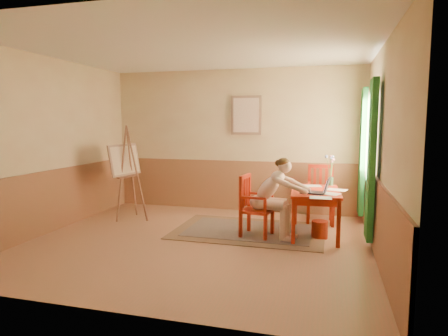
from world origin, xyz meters
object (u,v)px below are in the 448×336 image
(chair_left, at_px, (254,206))
(easel, at_px, (126,164))
(table, at_px, (315,196))
(figure, at_px, (273,194))
(laptop, at_px, (318,190))
(chair_back, at_px, (320,194))

(chair_left, bearing_deg, easel, 168.43)
(table, distance_m, figure, 0.69)
(table, distance_m, easel, 3.40)
(chair_left, xyz_separation_m, easel, (-2.46, 0.50, 0.53))
(table, distance_m, laptop, 0.33)
(chair_back, xyz_separation_m, figure, (-0.66, -1.24, 0.18))
(table, xyz_separation_m, easel, (-3.38, 0.21, 0.38))
(figure, relative_size, easel, 0.73)
(easel, bearing_deg, chair_back, 11.38)
(chair_left, bearing_deg, table, 17.89)
(table, relative_size, laptop, 2.81)
(table, distance_m, chair_back, 0.91)
(chair_back, bearing_deg, figure, -118.07)
(table, bearing_deg, figure, -150.99)
(chair_left, height_order, chair_back, chair_back)
(table, xyz_separation_m, chair_left, (-0.91, -0.29, -0.15))
(chair_left, bearing_deg, laptop, 0.16)
(figure, distance_m, easel, 2.84)
(chair_back, bearing_deg, laptop, -90.75)
(chair_back, height_order, laptop, chair_back)
(laptop, xyz_separation_m, easel, (-3.41, 0.50, 0.24))
(easel, bearing_deg, laptop, -8.36)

